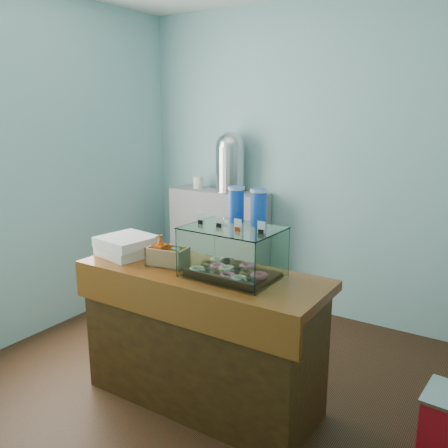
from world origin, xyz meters
The scene contains 8 objects.
ground centered at (0.00, 0.00, 0.00)m, with size 3.50×3.50×0.00m, color black.
room_shell centered at (0.03, 0.01, 1.71)m, with size 3.54×3.04×2.82m.
counter centered at (0.00, -0.25, 0.46)m, with size 1.60×0.60×0.90m.
back_shelf centered at (-0.90, 1.32, 0.55)m, with size 1.00×0.32×1.10m, color gray.
display_case centered at (0.22, -0.21, 1.06)m, with size 0.56×0.42×0.52m.
condiment_crate centered at (-0.25, -0.29, 0.97)m, with size 0.27×0.18×0.20m.
pastry_boxes centered at (-0.61, -0.26, 0.97)m, with size 0.39×0.40×0.13m.
coffee_urn centered at (-0.78, 1.34, 1.40)m, with size 0.31×0.31×0.57m.
Camera 1 is at (1.63, -2.51, 1.86)m, focal length 38.00 mm.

